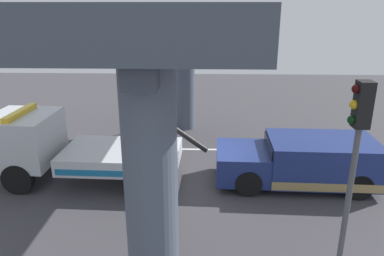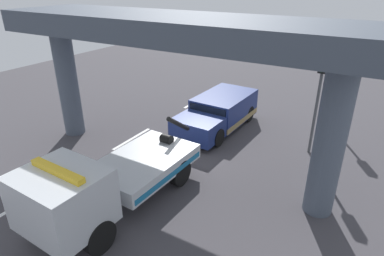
{
  "view_description": "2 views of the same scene",
  "coord_description": "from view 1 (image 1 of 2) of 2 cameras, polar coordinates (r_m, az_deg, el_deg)",
  "views": [
    {
      "loc": [
        -0.01,
        11.44,
        5.83
      ],
      "look_at": [
        0.37,
        -0.48,
        1.77
      ],
      "focal_mm": 34.68,
      "sensor_mm": 36.0,
      "label": 1
    },
    {
      "loc": [
        10.5,
        6.74,
        7.0
      ],
      "look_at": [
        0.25,
        0.58,
        1.49
      ],
      "focal_mm": 30.69,
      "sensor_mm": 36.0,
      "label": 2
    }
  ],
  "objects": [
    {
      "name": "lane_stripe_east",
      "position": [
        16.61,
        -19.52,
        -2.86
      ],
      "size": [
        2.6,
        0.16,
        0.01
      ],
      "primitive_type": "cube",
      "color": "silver",
      "rests_on": "ground"
    },
    {
      "name": "tow_truck_white",
      "position": [
        13.21,
        -18.91,
        -2.77
      ],
      "size": [
        7.29,
        2.6,
        2.46
      ],
      "color": "silver",
      "rests_on": "ground"
    },
    {
      "name": "lane_stripe_mid",
      "position": [
        15.49,
        1.67,
        -3.3
      ],
      "size": [
        2.6,
        0.16,
        0.01
      ],
      "primitive_type": "cube",
      "color": "silver",
      "rests_on": "ground"
    },
    {
      "name": "towed_van_green",
      "position": [
        12.95,
        16.7,
        -5.0
      ],
      "size": [
        5.26,
        2.36,
        1.58
      ],
      "color": "navy",
      "rests_on": "ground"
    },
    {
      "name": "overpass_structure",
      "position": [
        11.51,
        -2.66,
        14.18
      ],
      "size": [
        3.6,
        13.56,
        5.83
      ],
      "color": "#4C5666",
      "rests_on": "ground"
    },
    {
      "name": "lane_stripe_west",
      "position": [
        16.61,
        22.89,
        -3.29
      ],
      "size": [
        2.6,
        0.16,
        0.01
      ],
      "primitive_type": "cube",
      "color": "silver",
      "rests_on": "ground"
    },
    {
      "name": "ground_plane",
      "position": [
        12.87,
        1.62,
        -8.4
      ],
      "size": [
        60.0,
        40.0,
        0.1
      ],
      "primitive_type": "cube",
      "color": "#423F44"
    },
    {
      "name": "traffic_light_far",
      "position": [
        7.88,
        23.91,
        -2.07
      ],
      "size": [
        0.39,
        0.32,
        4.46
      ],
      "color": "#515456",
      "rests_on": "ground"
    }
  ]
}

